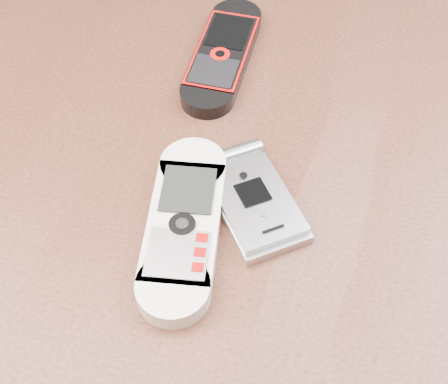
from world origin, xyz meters
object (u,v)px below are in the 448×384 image
(nokia_black_red, at_px, (223,54))
(motorola_razr, at_px, (254,201))
(table, at_px, (219,268))
(nokia_white, at_px, (184,224))

(nokia_black_red, bearing_deg, motorola_razr, -67.66)
(table, relative_size, nokia_white, 7.50)
(nokia_white, relative_size, nokia_black_red, 1.02)
(nokia_black_red, bearing_deg, nokia_white, -84.14)
(nokia_black_red, bearing_deg, table, -76.98)
(nokia_white, height_order, motorola_razr, nokia_white)
(nokia_white, bearing_deg, table, 56.51)
(motorola_razr, bearing_deg, table, 140.38)
(nokia_white, xyz_separation_m, motorola_razr, (0.04, 0.04, -0.00))
(table, distance_m, motorola_razr, 0.12)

